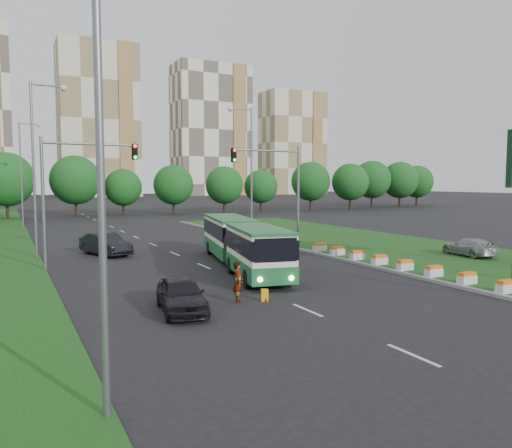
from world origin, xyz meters
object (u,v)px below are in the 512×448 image
traffic_mast_left (71,181)px  pedestrian (238,282)px  traffic_mast_median (280,181)px  car_median (469,247)px  car_left_far (106,244)px  car_left_near (181,294)px  articulated_bus (238,243)px  shopping_trolley (265,295)px

traffic_mast_left → pedestrian: size_ratio=4.41×
traffic_mast_median → car_median: size_ratio=1.89×
car_median → pedestrian: 20.14m
car_left_far → car_left_near: bearing=-109.8°
articulated_bus → shopping_trolley: bearing=-94.9°
traffic_mast_median → shopping_trolley: (-8.63, -13.81, -5.09)m
car_left_near → car_left_far: 17.43m
articulated_bus → car_left_near: articulated_bus is taller
articulated_bus → traffic_mast_median: bearing=53.9°
articulated_bus → car_left_far: bearing=138.9°
car_left_far → traffic_mast_median: bearing=-35.4°
pedestrian → articulated_bus: bearing=-0.3°
traffic_mast_left → shopping_trolley: 15.25m
car_left_near → car_median: car_left_near is taller
car_left_near → car_median: bearing=20.5°
car_median → traffic_mast_median: bearing=-35.1°
traffic_mast_median → traffic_mast_left: 15.19m
traffic_mast_left → shopping_trolley: (6.53, -12.81, -5.09)m
articulated_bus → pedestrian: (-3.82, -8.19, -0.62)m
traffic_mast_median → pedestrian: size_ratio=4.41×
car_left_near → shopping_trolley: (3.90, 0.08, -0.46)m
car_left_far → articulated_bus: bearing=-73.0°
car_left_near → pedestrian: 2.81m
car_left_far → traffic_mast_left: bearing=-140.3°
car_left_far → car_median: car_left_far is taller
traffic_mast_left → traffic_mast_median: bearing=3.8°
traffic_mast_left → car_median: bearing=-18.1°
traffic_mast_left → articulated_bus: size_ratio=0.53×
traffic_mast_median → articulated_bus: bearing=-138.6°
pedestrian → car_left_near: bearing=123.9°
traffic_mast_left → articulated_bus: (9.21, -4.24, -3.82)m
car_left_far → pedestrian: size_ratio=2.66×
articulated_bus → pedestrian: articulated_bus is taller
articulated_bus → car_left_far: articulated_bus is taller
traffic_mast_left → car_left_far: (2.72, 4.55, -4.55)m
shopping_trolley → traffic_mast_left: bearing=136.7°
car_left_far → car_median: (22.36, -12.74, -0.03)m
car_left_near → car_median: (22.45, 4.69, 0.04)m
car_median → pedestrian: bearing=19.9°
traffic_mast_median → traffic_mast_left: bearing=-176.2°
traffic_mast_left → car_left_near: traffic_mast_left is taller
shopping_trolley → car_left_near: bearing=-159.2°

